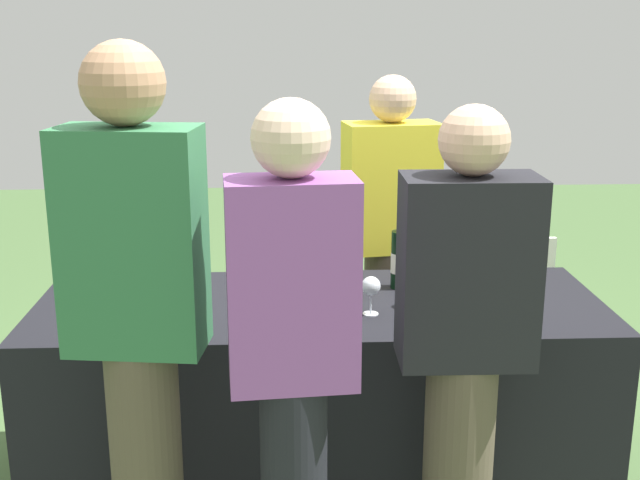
{
  "coord_description": "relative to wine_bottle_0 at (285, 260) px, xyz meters",
  "views": [
    {
      "loc": [
        -0.13,
        -2.92,
        1.8
      ],
      "look_at": [
        0.0,
        0.0,
        1.0
      ],
      "focal_mm": 44.93,
      "sensor_mm": 36.0,
      "label": 1
    }
  ],
  "objects": [
    {
      "name": "guest_2",
      "position": [
        0.55,
        -0.8,
        -0.03
      ],
      "size": [
        0.41,
        0.23,
        1.58
      ],
      "rotation": [
        0.0,
        0.0,
        -0.01
      ],
      "color": "brown",
      "rests_on": "ground_plane"
    },
    {
      "name": "wine_bottle_1",
      "position": [
        0.24,
        -0.05,
        -0.01
      ],
      "size": [
        0.08,
        0.08,
        0.31
      ],
      "color": "black",
      "rests_on": "tasting_table"
    },
    {
      "name": "guest_1",
      "position": [
        0.02,
        -0.98,
        0.01
      ],
      "size": [
        0.38,
        0.23,
        1.61
      ],
      "rotation": [
        0.0,
        0.0,
        0.09
      ],
      "color": "black",
      "rests_on": "ground_plane"
    },
    {
      "name": "wine_glass_0",
      "position": [
        -0.5,
        -0.39,
        -0.02
      ],
      "size": [
        0.07,
        0.07,
        0.14
      ],
      "color": "silver",
      "rests_on": "tasting_table"
    },
    {
      "name": "tasting_table",
      "position": [
        0.13,
        -0.17,
        -0.5
      ],
      "size": [
        2.2,
        0.82,
        0.75
      ],
      "primitive_type": "cube",
      "color": "black",
      "rests_on": "ground_plane"
    },
    {
      "name": "wine_bottle_3",
      "position": [
        0.64,
        -0.04,
        0.0
      ],
      "size": [
        0.07,
        0.07,
        0.34
      ],
      "color": "black",
      "rests_on": "tasting_table"
    },
    {
      "name": "wine_bottle_0",
      "position": [
        0.0,
        0.0,
        0.0
      ],
      "size": [
        0.08,
        0.08,
        0.34
      ],
      "color": "black",
      "rests_on": "tasting_table"
    },
    {
      "name": "wine_glass_4",
      "position": [
        0.5,
        -0.24,
        -0.02
      ],
      "size": [
        0.07,
        0.07,
        0.14
      ],
      "color": "silver",
      "rests_on": "tasting_table"
    },
    {
      "name": "wine_bottle_2",
      "position": [
        0.46,
        -0.01,
        0.0
      ],
      "size": [
        0.07,
        0.07,
        0.33
      ],
      "color": "black",
      "rests_on": "tasting_table"
    },
    {
      "name": "wine_glass_3",
      "position": [
        0.32,
        -0.31,
        -0.02
      ],
      "size": [
        0.07,
        0.07,
        0.15
      ],
      "color": "silver",
      "rests_on": "tasting_table"
    },
    {
      "name": "wine_glass_1",
      "position": [
        -0.08,
        -0.34,
        -0.02
      ],
      "size": [
        0.07,
        0.07,
        0.14
      ],
      "color": "silver",
      "rests_on": "tasting_table"
    },
    {
      "name": "guest_0",
      "position": [
        -0.43,
        -0.87,
        0.09
      ],
      "size": [
        0.42,
        0.27,
        1.76
      ],
      "rotation": [
        0.0,
        0.0,
        -0.13
      ],
      "color": "brown",
      "rests_on": "ground_plane"
    },
    {
      "name": "menu_board",
      "position": [
        1.09,
        0.74,
        -0.5
      ],
      "size": [
        0.57,
        0.03,
        0.75
      ],
      "primitive_type": "cube",
      "rotation": [
        0.0,
        0.0,
        -0.0
      ],
      "color": "white",
      "rests_on": "ground_plane"
    },
    {
      "name": "ground_plane",
      "position": [
        0.13,
        -0.17,
        -0.88
      ],
      "size": [
        12.0,
        12.0,
        0.0
      ],
      "primitive_type": "plane",
      "color": "#476638"
    },
    {
      "name": "server_pouring",
      "position": [
        0.49,
        0.47,
        -0.03
      ],
      "size": [
        0.45,
        0.29,
        1.58
      ],
      "rotation": [
        0.0,
        0.0,
        3.29
      ],
      "color": "brown",
      "rests_on": "ground_plane"
    },
    {
      "name": "wine_glass_2",
      "position": [
        0.13,
        -0.36,
        -0.02
      ],
      "size": [
        0.07,
        0.07,
        0.15
      ],
      "color": "silver",
      "rests_on": "tasting_table"
    },
    {
      "name": "wine_glass_5",
      "position": [
        0.82,
        -0.26,
        -0.03
      ],
      "size": [
        0.07,
        0.07,
        0.13
      ],
      "color": "silver",
      "rests_on": "tasting_table"
    }
  ]
}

